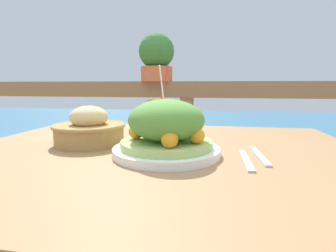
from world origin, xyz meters
name	(u,v)px	position (x,y,z in m)	size (l,w,h in m)	color
patio_table	(158,183)	(0.00, 0.00, 0.68)	(1.13, 0.94, 0.78)	#997047
railing_fence	(187,123)	(0.00, 0.79, 0.74)	(2.80, 0.08, 0.98)	brown
sea_backdrop	(203,136)	(0.00, 3.29, 0.19)	(12.00, 4.00, 0.37)	teal
salad_plate	(167,131)	(0.03, -0.04, 0.84)	(0.28, 0.28, 0.14)	white
drink_glass	(160,118)	(-0.03, 0.19, 0.85)	(0.09, 0.09, 0.25)	tan
bread_basket	(89,129)	(-0.22, 0.04, 0.83)	(0.22, 0.22, 0.12)	#AD7F47
potted_plant	(157,57)	(-0.18, 0.79, 1.12)	(0.20, 0.20, 0.27)	#B75B38
fork	(246,160)	(0.23, -0.06, 0.78)	(0.02, 0.18, 0.00)	silver
knife	(259,156)	(0.27, -0.02, 0.78)	(0.03, 0.18, 0.00)	silver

